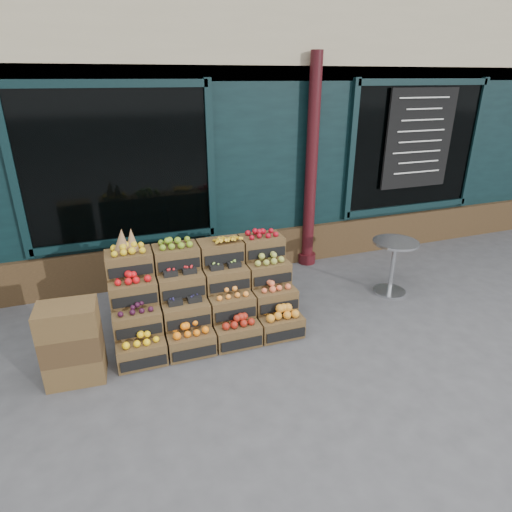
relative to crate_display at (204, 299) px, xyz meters
name	(u,v)px	position (x,y,z in m)	size (l,w,h in m)	color
ground	(293,343)	(0.87, -0.67, -0.41)	(60.00, 60.00, 0.00)	#414144
shop_facade	(188,102)	(0.88, 4.44, 1.99)	(12.00, 6.24, 4.80)	black
crate_display	(204,299)	(0.00, 0.00, 0.00)	(2.14, 1.07, 1.33)	#523C20
spare_crates	(72,343)	(-1.46, -0.46, 0.01)	(0.59, 0.43, 0.84)	#523C20
bistro_table	(393,261)	(2.70, 0.01, 0.08)	(0.62, 0.62, 0.78)	silver
shopkeeper	(143,208)	(-0.39, 2.28, 0.53)	(0.69, 0.45, 1.88)	#1F6C39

